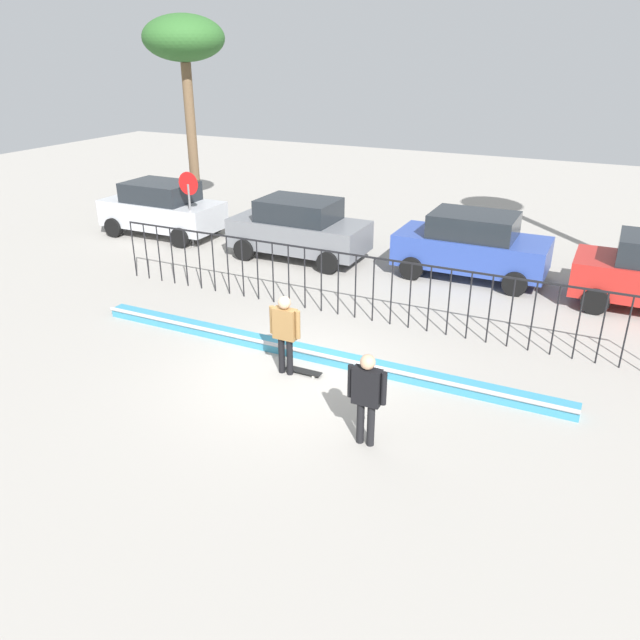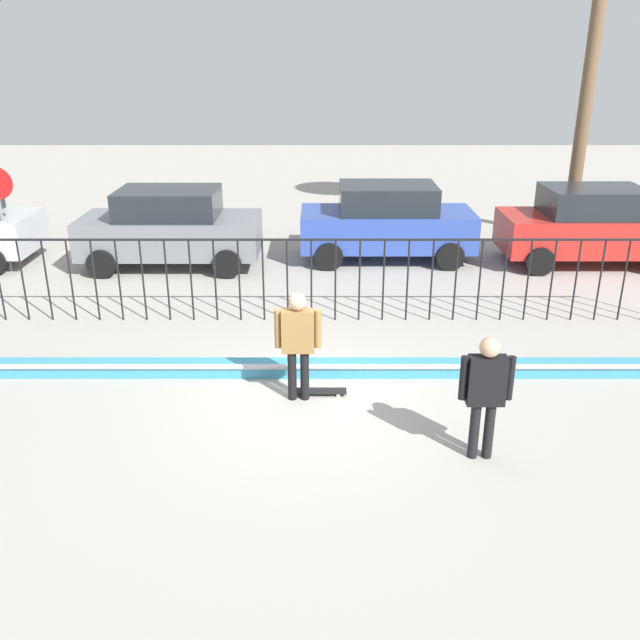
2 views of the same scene
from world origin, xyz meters
name	(u,v)px [view 1 (image 1 of 2)]	position (x,y,z in m)	size (l,w,h in m)	color
ground_plane	(292,376)	(0.00, 0.00, 0.00)	(60.00, 60.00, 0.00)	#9E9991
bowl_coping_ledge	(311,353)	(0.00, 0.89, 0.12)	(11.00, 0.40, 0.27)	teal
perimeter_fence	(356,279)	(0.00, 3.34, 1.03)	(14.04, 0.04, 1.65)	black
skateboarder	(285,328)	(-0.16, 0.06, 1.03)	(0.69, 0.26, 1.71)	black
skateboard	(303,371)	(0.18, 0.19, 0.06)	(0.80, 0.20, 0.07)	black
camera_operator	(367,392)	(2.26, -1.54, 1.02)	(0.69, 0.26, 1.70)	black
parked_car_silver	(162,208)	(-9.04, 7.16, 0.97)	(4.30, 2.12, 1.90)	#B7BABF
parked_car_gray	(299,228)	(-3.46, 6.96, 0.97)	(4.30, 2.12, 1.90)	slate
parked_car_blue	(472,245)	(1.85, 7.57, 0.97)	(4.30, 2.12, 1.90)	#2D479E
stop_sign	(189,199)	(-7.31, 6.53, 1.62)	(0.76, 0.07, 2.50)	slate
palm_tree_short	(184,44)	(-9.01, 9.16, 6.28)	(2.82, 2.82, 7.26)	brown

